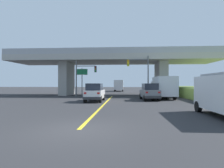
% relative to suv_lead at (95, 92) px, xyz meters
% --- Properties ---
extents(ground, '(160.00, 160.00, 0.00)m').
position_rel_suv_lead_xyz_m(ground, '(1.35, 11.56, -1.01)').
color(ground, '#2B2B2D').
extents(overpass_bridge, '(34.60, 8.33, 7.52)m').
position_rel_suv_lead_xyz_m(overpass_bridge, '(1.35, 11.56, 4.44)').
color(overpass_bridge, '#A8A59E').
rests_on(overpass_bridge, ground).
extents(lane_divider_stripe, '(0.20, 21.99, 0.01)m').
position_rel_suv_lead_xyz_m(lane_divider_stripe, '(1.35, -1.88, -1.01)').
color(lane_divider_stripe, yellow).
rests_on(lane_divider_stripe, ground).
extents(suv_lead, '(1.87, 4.25, 2.02)m').
position_rel_suv_lead_xyz_m(suv_lead, '(0.00, 0.00, 0.00)').
color(suv_lead, silver).
rests_on(suv_lead, ground).
extents(suv_crossing, '(2.10, 4.38, 2.02)m').
position_rel_suv_lead_xyz_m(suv_crossing, '(6.34, 2.06, 0.00)').
color(suv_crossing, slate).
rests_on(suv_crossing, ground).
extents(box_truck, '(2.33, 6.98, 2.89)m').
position_rel_suv_lead_xyz_m(box_truck, '(8.48, 4.69, 0.53)').
color(box_truck, silver).
rests_on(box_truck, ground).
extents(traffic_signal_nearside, '(3.20, 0.36, 6.12)m').
position_rel_suv_lead_xyz_m(traffic_signal_nearside, '(5.80, 7.17, 2.93)').
color(traffic_signal_nearside, '#56595E').
rests_on(traffic_signal_nearside, ground).
extents(traffic_signal_farside, '(3.23, 0.36, 5.50)m').
position_rel_suv_lead_xyz_m(traffic_signal_farside, '(-3.02, 7.60, 2.44)').
color(traffic_signal_farside, '#56595E').
rests_on(traffic_signal_farside, ground).
extents(highway_sign, '(1.86, 0.17, 4.55)m').
position_rel_suv_lead_xyz_m(highway_sign, '(-3.58, 9.22, 2.39)').
color(highway_sign, '#56595E').
rests_on(highway_sign, ground).
extents(semi_truck_distant, '(2.33, 6.60, 2.89)m').
position_rel_suv_lead_xyz_m(semi_truck_distant, '(1.82, 28.56, 0.53)').
color(semi_truck_distant, navy).
rests_on(semi_truck_distant, ground).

